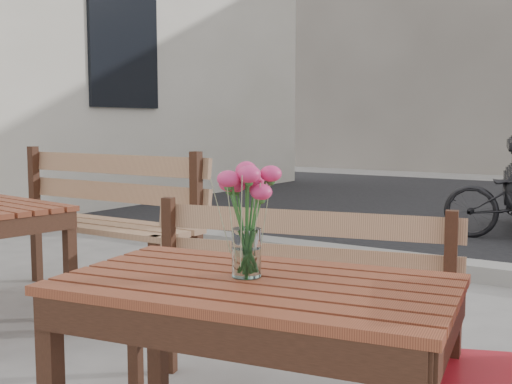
# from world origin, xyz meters

# --- Properties ---
(main_table) EXTENTS (1.18, 0.81, 0.67)m
(main_table) POSITION_xyz_m (0.04, -0.13, 0.56)
(main_table) COLOR maroon
(main_table) RESTS_ON ground
(main_bench) EXTENTS (1.35, 0.66, 0.81)m
(main_bench) POSITION_xyz_m (-0.24, 0.57, 0.49)
(main_bench) COLOR #91684B
(main_bench) RESTS_ON ground
(main_vase) EXTENTS (0.18, 0.18, 0.33)m
(main_vase) POSITION_xyz_m (-0.00, -0.11, 0.88)
(main_vase) COLOR white
(main_vase) RESTS_ON main_table
(second_bench) EXTENTS (1.56, 0.47, 0.97)m
(second_bench) POSITION_xyz_m (-2.00, 1.19, 0.59)
(second_bench) COLOR #91684B
(second_bench) RESTS_ON ground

